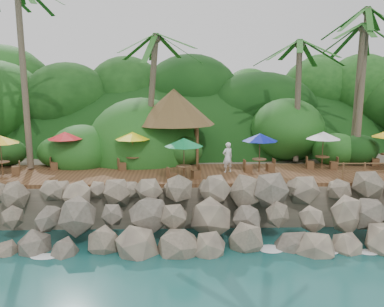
{
  "coord_description": "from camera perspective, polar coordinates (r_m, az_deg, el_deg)",
  "views": [
    {
      "loc": [
        -0.68,
        -16.79,
        7.35
      ],
      "look_at": [
        0.0,
        6.0,
        3.4
      ],
      "focal_mm": 39.17,
      "sensor_mm": 36.0,
      "label": 1
    }
  ],
  "objects": [
    {
      "name": "ground",
      "position": [
        18.34,
        0.57,
        -13.8
      ],
      "size": [
        140.0,
        140.0,
        0.0
      ],
      "primitive_type": "plane",
      "color": "#19514F",
      "rests_on": "ground"
    },
    {
      "name": "land_base",
      "position": [
        33.39,
        -0.51,
        -1.05
      ],
      "size": [
        32.0,
        25.2,
        2.1
      ],
      "primitive_type": "cube",
      "color": "gray",
      "rests_on": "ground"
    },
    {
      "name": "jungle_hill",
      "position": [
        40.96,
        -0.73,
        -0.51
      ],
      "size": [
        44.8,
        28.0,
        15.4
      ],
      "primitive_type": "ellipsoid",
      "color": "#143811",
      "rests_on": "ground"
    },
    {
      "name": "seawall",
      "position": [
        19.79,
        0.35,
        -8.42
      ],
      "size": [
        29.0,
        4.0,
        2.3
      ],
      "primitive_type": null,
      "color": "gray",
      "rests_on": "ground"
    },
    {
      "name": "terrace",
      "position": [
        23.37,
        0.0,
        -2.9
      ],
      "size": [
        26.0,
        5.0,
        0.2
      ],
      "primitive_type": "cube",
      "color": "brown",
      "rests_on": "land_base"
    },
    {
      "name": "jungle_foliage",
      "position": [
        32.63,
        -0.47,
        -3.19
      ],
      "size": [
        44.0,
        16.0,
        12.0
      ],
      "primitive_type": null,
      "color": "#143811",
      "rests_on": "ground"
    },
    {
      "name": "foam_line",
      "position": [
        18.6,
        0.54,
        -13.34
      ],
      "size": [
        25.2,
        0.8,
        0.06
      ],
      "color": "white",
      "rests_on": "ground"
    },
    {
      "name": "palms",
      "position": [
        26.04,
        1.2,
        18.92
      ],
      "size": [
        28.23,
        7.29,
        12.55
      ],
      "color": "brown",
      "rests_on": "ground"
    },
    {
      "name": "palapa",
      "position": [
        26.02,
        -2.49,
        6.38
      ],
      "size": [
        5.1,
        5.1,
        4.6
      ],
      "color": "brown",
      "rests_on": "ground"
    },
    {
      "name": "dining_clusters",
      "position": [
        23.23,
        0.46,
        1.81
      ],
      "size": [
        25.61,
        5.21,
        2.18
      ],
      "color": "brown",
      "rests_on": "terrace"
    },
    {
      "name": "waiter",
      "position": [
        23.45,
        4.86,
        -0.53
      ],
      "size": [
        0.73,
        0.63,
        1.7
      ],
      "primitive_type": "imported",
      "rotation": [
        0.0,
        0.0,
        3.58
      ],
      "color": "white",
      "rests_on": "terrace"
    }
  ]
}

